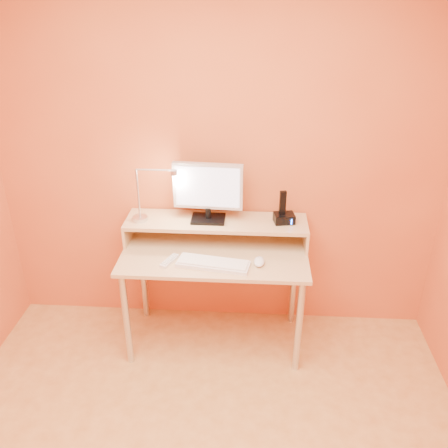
# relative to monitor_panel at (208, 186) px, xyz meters

# --- Properties ---
(wall_back) EXTENTS (3.00, 0.04, 2.50)m
(wall_back) POSITION_rel_monitor_panel_xyz_m (0.05, 0.16, 0.13)
(wall_back) COLOR #D06937
(wall_back) RESTS_ON floor
(desk_leg_fl) EXTENTS (0.04, 0.04, 0.69)m
(desk_leg_fl) POSITION_rel_monitor_panel_xyz_m (-0.50, -0.41, -0.77)
(desk_leg_fl) COLOR silver
(desk_leg_fl) RESTS_ON floor
(desk_leg_fr) EXTENTS (0.04, 0.04, 0.69)m
(desk_leg_fr) POSITION_rel_monitor_panel_xyz_m (0.60, -0.41, -0.77)
(desk_leg_fr) COLOR silver
(desk_leg_fr) RESTS_ON floor
(desk_leg_bl) EXTENTS (0.04, 0.04, 0.69)m
(desk_leg_bl) POSITION_rel_monitor_panel_xyz_m (-0.50, 0.09, -0.77)
(desk_leg_bl) COLOR silver
(desk_leg_bl) RESTS_ON floor
(desk_leg_br) EXTENTS (0.04, 0.04, 0.69)m
(desk_leg_br) POSITION_rel_monitor_panel_xyz_m (0.60, 0.09, -0.77)
(desk_leg_br) COLOR silver
(desk_leg_br) RESTS_ON floor
(desk_lower) EXTENTS (1.20, 0.60, 0.02)m
(desk_lower) POSITION_rel_monitor_panel_xyz_m (0.05, -0.16, -0.41)
(desk_lower) COLOR tan
(desk_lower) RESTS_ON floor
(shelf_riser_left) EXTENTS (0.02, 0.30, 0.14)m
(shelf_riser_left) POSITION_rel_monitor_panel_xyz_m (-0.54, -0.01, -0.33)
(shelf_riser_left) COLOR tan
(shelf_riser_left) RESTS_ON desk_lower
(shelf_riser_right) EXTENTS (0.02, 0.30, 0.14)m
(shelf_riser_right) POSITION_rel_monitor_panel_xyz_m (0.64, -0.01, -0.33)
(shelf_riser_right) COLOR tan
(shelf_riser_right) RESTS_ON desk_lower
(desk_shelf) EXTENTS (1.20, 0.30, 0.02)m
(desk_shelf) POSITION_rel_monitor_panel_xyz_m (0.05, -0.01, -0.25)
(desk_shelf) COLOR tan
(desk_shelf) RESTS_ON desk_lower
(monitor_foot) EXTENTS (0.22, 0.16, 0.02)m
(monitor_foot) POSITION_rel_monitor_panel_xyz_m (-0.00, -0.01, -0.23)
(monitor_foot) COLOR black
(monitor_foot) RESTS_ON desk_shelf
(monitor_neck) EXTENTS (0.04, 0.04, 0.07)m
(monitor_neck) POSITION_rel_monitor_panel_xyz_m (-0.00, -0.01, -0.19)
(monitor_neck) COLOR black
(monitor_neck) RESTS_ON monitor_foot
(monitor_panel) EXTENTS (0.45, 0.06, 0.31)m
(monitor_panel) POSITION_rel_monitor_panel_xyz_m (0.00, 0.00, 0.00)
(monitor_panel) COLOR #BABABA
(monitor_panel) RESTS_ON monitor_neck
(monitor_back) EXTENTS (0.41, 0.04, 0.26)m
(monitor_back) POSITION_rel_monitor_panel_xyz_m (-0.00, 0.02, 0.00)
(monitor_back) COLOR black
(monitor_back) RESTS_ON monitor_panel
(monitor_screen) EXTENTS (0.41, 0.03, 0.27)m
(monitor_screen) POSITION_rel_monitor_panel_xyz_m (-0.00, -0.02, 0.00)
(monitor_screen) COLOR silver
(monitor_screen) RESTS_ON monitor_panel
(lamp_base) EXTENTS (0.10, 0.10, 0.02)m
(lamp_base) POSITION_rel_monitor_panel_xyz_m (-0.45, -0.04, -0.23)
(lamp_base) COLOR silver
(lamp_base) RESTS_ON desk_shelf
(lamp_post) EXTENTS (0.01, 0.01, 0.33)m
(lamp_post) POSITION_rel_monitor_panel_xyz_m (-0.45, -0.04, -0.05)
(lamp_post) COLOR silver
(lamp_post) RESTS_ON lamp_base
(lamp_arm) EXTENTS (0.24, 0.01, 0.01)m
(lamp_arm) POSITION_rel_monitor_panel_xyz_m (-0.33, -0.04, 0.12)
(lamp_arm) COLOR silver
(lamp_arm) RESTS_ON lamp_post
(lamp_head) EXTENTS (0.04, 0.04, 0.03)m
(lamp_head) POSITION_rel_monitor_panel_xyz_m (-0.21, -0.04, 0.10)
(lamp_head) COLOR silver
(lamp_head) RESTS_ON lamp_arm
(lamp_bulb) EXTENTS (0.03, 0.03, 0.00)m
(lamp_bulb) POSITION_rel_monitor_panel_xyz_m (-0.21, -0.04, 0.09)
(lamp_bulb) COLOR #FFEAC6
(lamp_bulb) RESTS_ON lamp_head
(phone_dock) EXTENTS (0.15, 0.12, 0.06)m
(phone_dock) POSITION_rel_monitor_panel_xyz_m (0.50, -0.01, -0.21)
(phone_dock) COLOR black
(phone_dock) RESTS_ON desk_shelf
(phone_handset) EXTENTS (0.04, 0.03, 0.16)m
(phone_handset) POSITION_rel_monitor_panel_xyz_m (0.48, -0.01, -0.10)
(phone_handset) COLOR black
(phone_handset) RESTS_ON phone_dock
(phone_led) EXTENTS (0.01, 0.00, 0.04)m
(phone_led) POSITION_rel_monitor_panel_xyz_m (0.54, -0.06, -0.21)
(phone_led) COLOR #227CF8
(phone_led) RESTS_ON phone_dock
(keyboard) EXTENTS (0.46, 0.21, 0.02)m
(keyboard) POSITION_rel_monitor_panel_xyz_m (0.06, -0.32, -0.39)
(keyboard) COLOR silver
(keyboard) RESTS_ON desk_lower
(mouse) EXTENTS (0.07, 0.12, 0.04)m
(mouse) POSITION_rel_monitor_panel_xyz_m (0.34, -0.28, -0.38)
(mouse) COLOR silver
(mouse) RESTS_ON desk_lower
(remote_control) EXTENTS (0.10, 0.17, 0.02)m
(remote_control) POSITION_rel_monitor_panel_xyz_m (-0.22, -0.29, -0.39)
(remote_control) COLOR silver
(remote_control) RESTS_ON desk_lower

